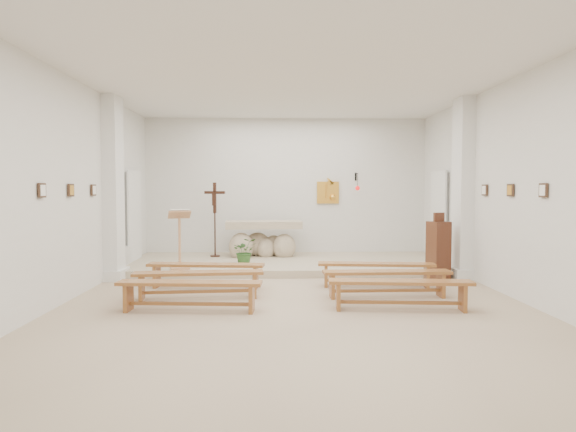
{
  "coord_description": "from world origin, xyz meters",
  "views": [
    {
      "loc": [
        -0.3,
        -7.88,
        1.74
      ],
      "look_at": [
        -0.04,
        1.6,
        1.24
      ],
      "focal_mm": 32.0,
      "sensor_mm": 36.0,
      "label": 1
    }
  ],
  "objects_px": {
    "donation_pedestal": "(438,250)",
    "bench_right_second": "(387,277)",
    "lectern": "(180,239)",
    "bench_left_third": "(190,289)",
    "bench_right_third": "(400,288)",
    "crucifix_stand": "(215,214)",
    "bench_left_second": "(199,278)",
    "altar": "(263,241)",
    "bench_left_front": "(206,270)",
    "bench_right_front": "(376,269)"
  },
  "relations": [
    {
      "from": "bench_left_second",
      "to": "bench_left_front",
      "type": "bearing_deg",
      "value": 85.32
    },
    {
      "from": "altar",
      "to": "donation_pedestal",
      "type": "relative_size",
      "value": 1.41
    },
    {
      "from": "bench_left_third",
      "to": "bench_right_third",
      "type": "height_order",
      "value": "same"
    },
    {
      "from": "crucifix_stand",
      "to": "bench_left_third",
      "type": "distance_m",
      "value": 4.9
    },
    {
      "from": "bench_right_front",
      "to": "bench_right_third",
      "type": "xyz_separation_m",
      "value": [
        -0.0,
        -1.74,
        0.0
      ]
    },
    {
      "from": "bench_left_second",
      "to": "bench_left_third",
      "type": "xyz_separation_m",
      "value": [
        0.0,
        -0.87,
        0.0
      ]
    },
    {
      "from": "donation_pedestal",
      "to": "bench_right_second",
      "type": "bearing_deg",
      "value": -148.8
    },
    {
      "from": "bench_left_second",
      "to": "lectern",
      "type": "bearing_deg",
      "value": 103.32
    },
    {
      "from": "lectern",
      "to": "altar",
      "type": "bearing_deg",
      "value": 34.76
    },
    {
      "from": "lectern",
      "to": "bench_left_second",
      "type": "relative_size",
      "value": 0.58
    },
    {
      "from": "altar",
      "to": "bench_right_front",
      "type": "relative_size",
      "value": 0.88
    },
    {
      "from": "altar",
      "to": "bench_left_third",
      "type": "relative_size",
      "value": 0.88
    },
    {
      "from": "bench_right_second",
      "to": "bench_left_third",
      "type": "height_order",
      "value": "same"
    },
    {
      "from": "bench_right_second",
      "to": "bench_left_second",
      "type": "bearing_deg",
      "value": 178.64
    },
    {
      "from": "crucifix_stand",
      "to": "altar",
      "type": "bearing_deg",
      "value": 22.26
    },
    {
      "from": "altar",
      "to": "donation_pedestal",
      "type": "bearing_deg",
      "value": -37.64
    },
    {
      "from": "bench_left_front",
      "to": "bench_right_second",
      "type": "distance_m",
      "value": 3.13
    },
    {
      "from": "bench_right_second",
      "to": "donation_pedestal",
      "type": "bearing_deg",
      "value": 48.98
    },
    {
      "from": "bench_right_front",
      "to": "bench_left_front",
      "type": "bearing_deg",
      "value": -174.27
    },
    {
      "from": "bench_right_front",
      "to": "bench_left_second",
      "type": "height_order",
      "value": "same"
    },
    {
      "from": "lectern",
      "to": "bench_right_second",
      "type": "xyz_separation_m",
      "value": [
        3.68,
        -2.08,
        -0.42
      ]
    },
    {
      "from": "donation_pedestal",
      "to": "bench_left_third",
      "type": "bearing_deg",
      "value": -169.24
    },
    {
      "from": "lectern",
      "to": "bench_left_third",
      "type": "distance_m",
      "value": 3.05
    },
    {
      "from": "donation_pedestal",
      "to": "bench_right_third",
      "type": "distance_m",
      "value": 2.86
    },
    {
      "from": "crucifix_stand",
      "to": "bench_right_third",
      "type": "bearing_deg",
      "value": -35.59
    },
    {
      "from": "bench_left_third",
      "to": "altar",
      "type": "bearing_deg",
      "value": 83.31
    },
    {
      "from": "crucifix_stand",
      "to": "bench_left_third",
      "type": "bearing_deg",
      "value": -66.81
    },
    {
      "from": "crucifix_stand",
      "to": "donation_pedestal",
      "type": "relative_size",
      "value": 1.35
    },
    {
      "from": "lectern",
      "to": "donation_pedestal",
      "type": "distance_m",
      "value": 5.06
    },
    {
      "from": "donation_pedestal",
      "to": "altar",
      "type": "bearing_deg",
      "value": 126.53
    },
    {
      "from": "bench_right_front",
      "to": "altar",
      "type": "bearing_deg",
      "value": 129.38
    },
    {
      "from": "donation_pedestal",
      "to": "lectern",
      "type": "bearing_deg",
      "value": 155.92
    },
    {
      "from": "bench_left_third",
      "to": "bench_right_second",
      "type": "bearing_deg",
      "value": 20.31
    },
    {
      "from": "bench_left_second",
      "to": "donation_pedestal",
      "type": "bearing_deg",
      "value": 15.92
    },
    {
      "from": "altar",
      "to": "crucifix_stand",
      "type": "bearing_deg",
      "value": 178.04
    },
    {
      "from": "bench_left_front",
      "to": "bench_right_front",
      "type": "xyz_separation_m",
      "value": [
        3.0,
        -0.0,
        0.0
      ]
    },
    {
      "from": "bench_right_front",
      "to": "crucifix_stand",
      "type": "bearing_deg",
      "value": 141.73
    },
    {
      "from": "bench_right_second",
      "to": "altar",
      "type": "bearing_deg",
      "value": 116.13
    },
    {
      "from": "crucifix_stand",
      "to": "donation_pedestal",
      "type": "distance_m",
      "value": 5.14
    },
    {
      "from": "bench_left_second",
      "to": "bench_left_third",
      "type": "bearing_deg",
      "value": -94.68
    },
    {
      "from": "bench_right_second",
      "to": "bench_left_third",
      "type": "xyz_separation_m",
      "value": [
        -3.0,
        -0.87,
        0.0
      ]
    },
    {
      "from": "lectern",
      "to": "crucifix_stand",
      "type": "relative_size",
      "value": 0.69
    },
    {
      "from": "lectern",
      "to": "bench_left_third",
      "type": "xyz_separation_m",
      "value": [
        0.67,
        -2.94,
        -0.42
      ]
    },
    {
      "from": "altar",
      "to": "bench_right_second",
      "type": "distance_m",
      "value": 4.49
    },
    {
      "from": "bench_left_front",
      "to": "bench_right_second",
      "type": "height_order",
      "value": "same"
    },
    {
      "from": "donation_pedestal",
      "to": "bench_right_front",
      "type": "height_order",
      "value": "donation_pedestal"
    },
    {
      "from": "bench_left_second",
      "to": "bench_right_third",
      "type": "height_order",
      "value": "same"
    },
    {
      "from": "altar",
      "to": "bench_left_third",
      "type": "xyz_separation_m",
      "value": [
        -0.93,
        -4.85,
        -0.18
      ]
    },
    {
      "from": "bench_right_third",
      "to": "crucifix_stand",
      "type": "bearing_deg",
      "value": 128.36
    },
    {
      "from": "bench_right_second",
      "to": "bench_right_third",
      "type": "distance_m",
      "value": 0.87
    }
  ]
}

